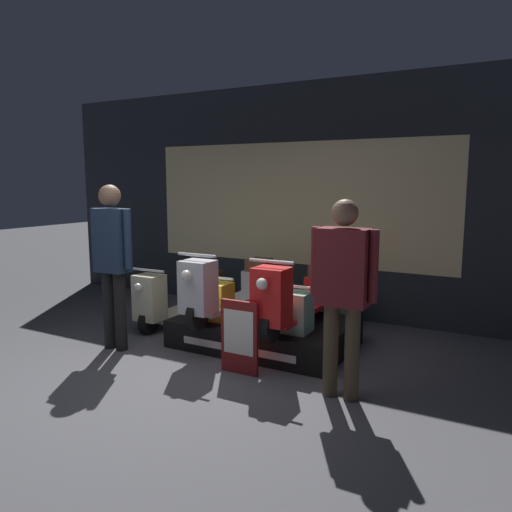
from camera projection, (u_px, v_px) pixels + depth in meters
name	position (u px, v px, depth m)	size (l,w,h in m)	color
ground_plane	(155.00, 384.00, 4.61)	(30.00, 30.00, 0.00)	#4C4C51
shop_wall_back	(295.00, 200.00, 7.03)	(8.17, 0.09, 3.20)	#23282D
display_platform	(264.00, 332.00, 5.70)	(1.93, 1.23, 0.31)	black
scooter_display_left	(231.00, 288.00, 5.83)	(0.47, 1.77, 0.81)	black
scooter_display_right	(299.00, 296.00, 5.41)	(0.47, 1.77, 0.81)	black
scooter_backrow_0	(183.00, 297.00, 6.70)	(0.47, 1.77, 0.81)	black
scooter_backrow_1	(245.00, 306.00, 6.23)	(0.47, 1.77, 0.81)	black
scooter_backrow_2	(318.00, 316.00, 5.77)	(0.47, 1.77, 0.81)	black
person_left_browsing	(112.00, 254.00, 5.45)	(0.54, 0.24, 1.83)	black
person_right_browsing	(343.00, 283.00, 4.19)	(0.59, 0.24, 1.72)	#473828
price_sign_board	(239.00, 337.00, 4.83)	(0.40, 0.04, 0.73)	maroon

